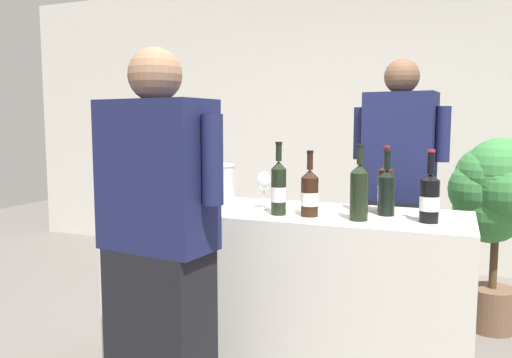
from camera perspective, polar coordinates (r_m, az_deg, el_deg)
wall_back at (r=5.05m, az=12.57°, el=6.41°), size 8.00×0.10×2.80m
counter at (r=2.67m, az=2.95°, el=-13.52°), size 1.80×0.61×0.95m
wine_bottle_0 at (r=2.46m, az=14.50°, el=-1.25°), size 0.08×0.08×0.31m
wine_bottle_1 at (r=2.37m, az=6.06°, el=-1.60°), size 0.08×0.08×0.31m
wine_bottle_2 at (r=2.89m, az=-7.91°, el=0.12°), size 0.08×0.08×0.34m
wine_bottle_3 at (r=2.87m, az=-9.73°, el=0.20°), size 0.08×0.08×0.34m
wine_bottle_4 at (r=2.34m, az=18.97°, el=-2.01°), size 0.08×0.08×0.32m
wine_bottle_5 at (r=2.69m, az=-12.56°, el=-0.60°), size 0.08×0.08×0.31m
wine_bottle_6 at (r=2.58m, az=11.61°, el=-0.90°), size 0.09×0.09×0.33m
wine_bottle_7 at (r=2.66m, az=-10.61°, el=-0.62°), size 0.08×0.08×0.34m
wine_bottle_8 at (r=2.40m, az=2.56°, el=-0.99°), size 0.07×0.07×0.35m
wine_bottle_9 at (r=2.56m, az=14.42°, el=-1.01°), size 0.08×0.08×0.33m
wine_bottle_10 at (r=2.30m, az=11.54°, el=-1.32°), size 0.08×0.08×0.34m
wine_glass at (r=2.56m, az=0.88°, el=-0.37°), size 0.07×0.07×0.19m
ice_bucket at (r=2.66m, az=-4.51°, el=-0.67°), size 0.20×0.20×0.22m
person_server at (r=3.10m, az=15.67°, el=-3.63°), size 0.55×0.28×1.75m
person_guest at (r=2.09m, az=-10.86°, el=-9.54°), size 0.60×0.30×1.67m
potted_shrub at (r=3.63m, az=25.21°, el=-1.36°), size 0.56×0.59×1.29m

